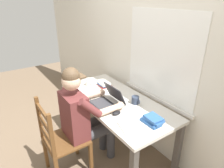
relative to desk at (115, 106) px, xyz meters
name	(u,v)px	position (x,y,z in m)	size (l,w,h in m)	color
ground_plane	(115,146)	(0.00, 0.00, -0.62)	(8.00, 8.00, 0.00)	brown
back_wall	(146,46)	(0.00, 0.44, 0.67)	(6.00, 0.08, 2.60)	silver
desk	(115,106)	(0.00, 0.00, 0.00)	(1.56, 0.72, 0.71)	beige
seated_person	(83,114)	(0.02, -0.44, 0.05)	(0.50, 0.60, 1.23)	brown
wooden_chair	(61,140)	(0.02, -0.72, -0.17)	(0.42, 0.42, 0.93)	brown
laptop	(107,100)	(0.04, -0.14, 0.14)	(0.33, 0.33, 0.22)	#232328
computer_mouse	(117,113)	(0.27, -0.17, 0.11)	(0.06, 0.10, 0.03)	black
coffee_mug_white	(89,82)	(-0.54, -0.06, 0.14)	(0.12, 0.08, 0.10)	white
coffee_mug_dark	(135,100)	(0.21, 0.14, 0.13)	(0.12, 0.09, 0.09)	#2D384C
book_stack_main	(104,84)	(-0.40, 0.10, 0.12)	(0.21, 0.17, 0.07)	#BC332D
book_stack_side	(152,120)	(0.60, 0.02, 0.13)	(0.21, 0.15, 0.07)	#2D5B9E
paper_pile_near_laptop	(130,125)	(0.51, -0.19, 0.10)	(0.26, 0.19, 0.01)	white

